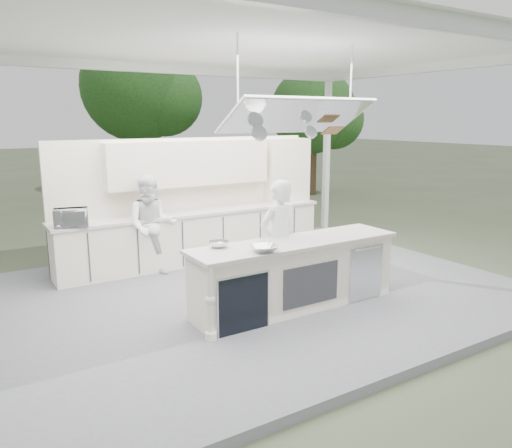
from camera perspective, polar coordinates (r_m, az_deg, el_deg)
ground at (r=7.78m, az=-0.76°, el=-8.42°), size 90.00×90.00×0.00m
stage_deck at (r=7.76m, az=-0.76°, el=-8.01°), size 8.00×6.00×0.12m
tent at (r=7.36m, az=-0.77°, el=19.77°), size 8.20×6.20×3.86m
demo_island at (r=6.97m, az=4.41°, el=-5.75°), size 3.10×0.79×0.95m
back_counter at (r=9.22m, az=-6.92°, el=-1.38°), size 5.08×0.72×0.95m
back_wall_unit at (r=9.43m, az=-5.18°, el=4.99°), size 5.05×0.48×2.25m
tree_cluster at (r=16.43m, az=-19.85°, el=13.29°), size 19.55×9.40×5.85m
head_chef at (r=7.17m, az=2.56°, el=-1.89°), size 0.68×0.49×1.75m
sous_chef at (r=8.47m, az=-11.82°, el=-0.17°), size 1.00×0.89×1.70m
toaster_oven at (r=8.23m, az=-20.39°, el=0.69°), size 0.57×0.45×0.28m
bowl_large at (r=6.28m, az=0.93°, el=-2.82°), size 0.42×0.42×0.08m
bowl_small at (r=6.51m, az=-4.27°, el=-2.32°), size 0.31×0.31×0.08m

